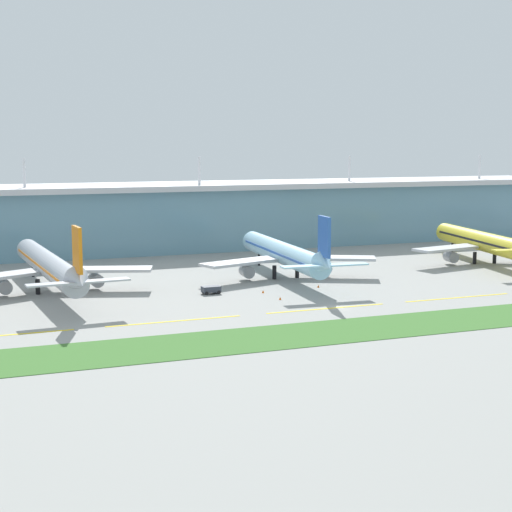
# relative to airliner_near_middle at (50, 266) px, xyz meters

# --- Properties ---
(ground_plane) EXTENTS (600.00, 600.00, 0.00)m
(ground_plane) POSITION_rel_airliner_near_middle_xyz_m (56.35, -41.29, -6.46)
(ground_plane) COLOR gray
(terminal_building) EXTENTS (288.00, 34.00, 31.21)m
(terminal_building) POSITION_rel_airliner_near_middle_xyz_m (56.35, 65.41, 4.85)
(terminal_building) COLOR #6693A8
(terminal_building) RESTS_ON ground
(airliner_near_middle) EXTENTS (48.70, 72.39, 18.90)m
(airliner_near_middle) POSITION_rel_airliner_near_middle_xyz_m (0.00, 0.00, 0.00)
(airliner_near_middle) COLOR #ADB2BC
(airliner_near_middle) RESTS_ON ground
(airliner_center) EXTENTS (48.67, 65.97, 18.90)m
(airliner_center) POSITION_rel_airliner_near_middle_xyz_m (60.83, -1.10, -0.01)
(airliner_center) COLOR #9ED1EA
(airliner_center) RESTS_ON ground
(airliner_far_middle) EXTENTS (48.05, 61.35, 18.90)m
(airliner_far_middle) POSITION_rel_airliner_near_middle_xyz_m (126.69, 1.44, -0.01)
(airliner_far_middle) COLOR yellow
(airliner_far_middle) RESTS_ON ground
(taxiway_stripe_mid_west) EXTENTS (28.00, 0.70, 0.04)m
(taxiway_stripe_mid_west) POSITION_rel_airliner_near_middle_xyz_m (19.35, -41.63, -6.44)
(taxiway_stripe_mid_west) COLOR yellow
(taxiway_stripe_mid_west) RESTS_ON ground
(taxiway_stripe_centre) EXTENTS (28.00, 0.70, 0.04)m
(taxiway_stripe_centre) POSITION_rel_airliner_near_middle_xyz_m (53.35, -41.63, -6.44)
(taxiway_stripe_centre) COLOR yellow
(taxiway_stripe_centre) RESTS_ON ground
(taxiway_stripe_mid_east) EXTENTS (28.00, 0.70, 0.04)m
(taxiway_stripe_mid_east) POSITION_rel_airliner_near_middle_xyz_m (87.35, -41.63, -6.44)
(taxiway_stripe_mid_east) COLOR yellow
(taxiway_stripe_mid_east) RESTS_ON ground
(grass_verge) EXTENTS (300.00, 18.00, 0.10)m
(grass_verge) POSITION_rel_airliner_near_middle_xyz_m (56.35, -61.36, -6.41)
(grass_verge) COLOR #3D702D
(grass_verge) RESTS_ON ground
(pushback_tug) EXTENTS (4.48, 2.65, 1.85)m
(pushback_tug) POSITION_rel_airliner_near_middle_xyz_m (35.44, -16.15, -5.36)
(pushback_tug) COLOR #333842
(pushback_tug) RESTS_ON ground
(safety_cone_left_wingtip) EXTENTS (0.56, 0.56, 0.70)m
(safety_cone_left_wingtip) POSITION_rel_airliner_near_middle_xyz_m (47.39, -19.64, -6.11)
(safety_cone_left_wingtip) COLOR orange
(safety_cone_left_wingtip) RESTS_ON ground
(safety_cone_nose_front) EXTENTS (0.56, 0.56, 0.70)m
(safety_cone_nose_front) POSITION_rel_airliner_near_middle_xyz_m (47.91, -28.90, -6.11)
(safety_cone_nose_front) COLOR orange
(safety_cone_nose_front) RESTS_ON ground
(safety_cone_right_wingtip) EXTENTS (0.56, 0.56, 0.70)m
(safety_cone_right_wingtip) POSITION_rel_airliner_near_middle_xyz_m (62.94, -17.78, -6.11)
(safety_cone_right_wingtip) COLOR orange
(safety_cone_right_wingtip) RESTS_ON ground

